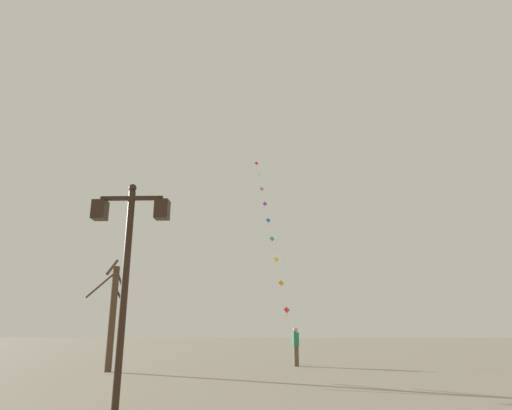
% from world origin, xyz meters
% --- Properties ---
extents(ground_plane, '(160.00, 160.00, 0.00)m').
position_xyz_m(ground_plane, '(0.00, 20.00, 0.00)').
color(ground_plane, gray).
extents(twin_lantern_lamp_post, '(1.58, 0.28, 4.52)m').
position_xyz_m(twin_lantern_lamp_post, '(-3.12, 6.00, 3.15)').
color(twin_lantern_lamp_post, black).
rests_on(twin_lantern_lamp_post, ground_plane).
extents(kite_train, '(2.53, 12.52, 15.32)m').
position_xyz_m(kite_train, '(-0.23, 26.11, 7.88)').
color(kite_train, brown).
rests_on(kite_train, ground_plane).
extents(kite_flyer, '(0.29, 0.62, 1.71)m').
position_xyz_m(kite_flyer, '(0.87, 18.69, 0.90)').
color(kite_flyer, brown).
rests_on(kite_flyer, ground_plane).
extents(bare_tree, '(1.45, 2.09, 4.43)m').
position_xyz_m(bare_tree, '(-6.67, 15.48, 2.27)').
color(bare_tree, '#4C3826').
rests_on(bare_tree, ground_plane).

